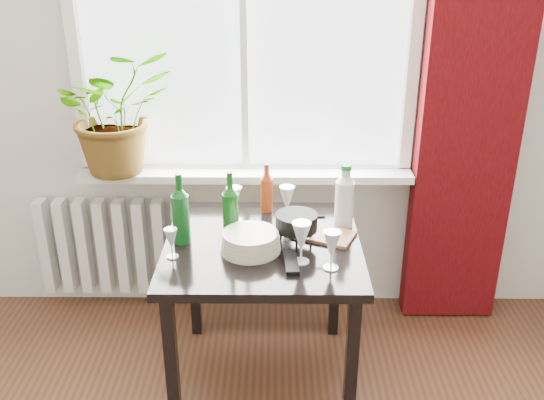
{
  "coord_description": "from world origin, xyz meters",
  "views": [
    {
      "loc": [
        0.16,
        -0.8,
        1.97
      ],
      "look_at": [
        0.14,
        1.55,
        0.94
      ],
      "focal_mm": 40.0,
      "sensor_mm": 36.0,
      "label": 1
    }
  ],
  "objects_px": {
    "wineglass_far_right": "(332,250)",
    "cutting_board": "(324,235)",
    "cleaning_bottle": "(345,195)",
    "wineglass_front_right": "(301,242)",
    "bottle_amber": "(267,187)",
    "wine_bottle_left": "(180,208)",
    "plate_stack": "(250,242)",
    "radiator": "(113,246)",
    "table": "(263,260)",
    "tv_remote": "(291,263)",
    "wine_bottle_right": "(230,205)",
    "fondue_pot": "(296,229)",
    "wineglass_back_left": "(234,204)",
    "potted_plant": "(115,112)",
    "wineglass_front_left": "(171,243)",
    "wineglass_back_center": "(287,203)"
  },
  "relations": [
    {
      "from": "radiator",
      "to": "wineglass_back_center",
      "type": "bearing_deg",
      "value": -22.88
    },
    {
      "from": "table",
      "to": "bottle_amber",
      "type": "distance_m",
      "value": 0.39
    },
    {
      "from": "potted_plant",
      "to": "wineglass_back_left",
      "type": "distance_m",
      "value": 0.79
    },
    {
      "from": "wineglass_front_right",
      "to": "wineglass_far_right",
      "type": "bearing_deg",
      "value": -22.72
    },
    {
      "from": "radiator",
      "to": "table",
      "type": "height_order",
      "value": "table"
    },
    {
      "from": "cutting_board",
      "to": "bottle_amber",
      "type": "bearing_deg",
      "value": 133.73
    },
    {
      "from": "wineglass_far_right",
      "to": "cutting_board",
      "type": "relative_size",
      "value": 0.65
    },
    {
      "from": "wineglass_back_center",
      "to": "wineglass_front_left",
      "type": "distance_m",
      "value": 0.6
    },
    {
      "from": "cleaning_bottle",
      "to": "wineglass_front_left",
      "type": "distance_m",
      "value": 0.81
    },
    {
      "from": "bottle_amber",
      "to": "plate_stack",
      "type": "height_order",
      "value": "bottle_amber"
    },
    {
      "from": "wineglass_front_right",
      "to": "wine_bottle_right",
      "type": "bearing_deg",
      "value": 142.57
    },
    {
      "from": "wine_bottle_left",
      "to": "wineglass_front_left",
      "type": "bearing_deg",
      "value": -99.48
    },
    {
      "from": "cleaning_bottle",
      "to": "tv_remote",
      "type": "height_order",
      "value": "cleaning_bottle"
    },
    {
      "from": "wineglass_back_left",
      "to": "table",
      "type": "bearing_deg",
      "value": -57.03
    },
    {
      "from": "wine_bottle_right",
      "to": "fondue_pot",
      "type": "relative_size",
      "value": 1.48
    },
    {
      "from": "potted_plant",
      "to": "tv_remote",
      "type": "distance_m",
      "value": 1.24
    },
    {
      "from": "bottle_amber",
      "to": "wineglass_front_left",
      "type": "bearing_deg",
      "value": -129.59
    },
    {
      "from": "potted_plant",
      "to": "cleaning_bottle",
      "type": "xyz_separation_m",
      "value": [
        1.11,
        -0.42,
        -0.27
      ]
    },
    {
      "from": "cleaning_bottle",
      "to": "wineglass_far_right",
      "type": "bearing_deg",
      "value": -102.76
    },
    {
      "from": "wineglass_far_right",
      "to": "wineglass_back_left",
      "type": "distance_m",
      "value": 0.6
    },
    {
      "from": "potted_plant",
      "to": "plate_stack",
      "type": "bearing_deg",
      "value": -43.88
    },
    {
      "from": "cleaning_bottle",
      "to": "wineglass_front_right",
      "type": "height_order",
      "value": "cleaning_bottle"
    },
    {
      "from": "bottle_amber",
      "to": "wineglass_back_left",
      "type": "xyz_separation_m",
      "value": [
        -0.15,
        -0.12,
        -0.03
      ]
    },
    {
      "from": "plate_stack",
      "to": "table",
      "type": "bearing_deg",
      "value": 57.84
    },
    {
      "from": "bottle_amber",
      "to": "fondue_pot",
      "type": "bearing_deg",
      "value": -68.74
    },
    {
      "from": "bottle_amber",
      "to": "wineglass_far_right",
      "type": "height_order",
      "value": "bottle_amber"
    },
    {
      "from": "wineglass_front_left",
      "to": "wineglass_far_right",
      "type": "bearing_deg",
      "value": -7.72
    },
    {
      "from": "table",
      "to": "bottle_amber",
      "type": "bearing_deg",
      "value": 87.74
    },
    {
      "from": "wine_bottle_left",
      "to": "plate_stack",
      "type": "bearing_deg",
      "value": -14.42
    },
    {
      "from": "cleaning_bottle",
      "to": "plate_stack",
      "type": "xyz_separation_m",
      "value": [
        -0.42,
        -0.25,
        -0.11
      ]
    },
    {
      "from": "wine_bottle_left",
      "to": "wineglass_back_left",
      "type": "bearing_deg",
      "value": 44.7
    },
    {
      "from": "cleaning_bottle",
      "to": "wineglass_front_right",
      "type": "bearing_deg",
      "value": -121.11
    },
    {
      "from": "wineglass_front_right",
      "to": "bottle_amber",
      "type": "bearing_deg",
      "value": 106.25
    },
    {
      "from": "wineglass_front_right",
      "to": "plate_stack",
      "type": "height_order",
      "value": "wineglass_front_right"
    },
    {
      "from": "cutting_board",
      "to": "radiator",
      "type": "bearing_deg",
      "value": 152.89
    },
    {
      "from": "wineglass_front_right",
      "to": "cleaning_bottle",
      "type": "bearing_deg",
      "value": 58.89
    },
    {
      "from": "bottle_amber",
      "to": "wineglass_back_center",
      "type": "height_order",
      "value": "bottle_amber"
    },
    {
      "from": "table",
      "to": "plate_stack",
      "type": "height_order",
      "value": "plate_stack"
    },
    {
      "from": "potted_plant",
      "to": "fondue_pot",
      "type": "relative_size",
      "value": 3.04
    },
    {
      "from": "potted_plant",
      "to": "wineglass_front_right",
      "type": "xyz_separation_m",
      "value": [
        0.91,
        -0.77,
        -0.33
      ]
    },
    {
      "from": "plate_stack",
      "to": "wineglass_back_center",
      "type": "bearing_deg",
      "value": 62.51
    },
    {
      "from": "radiator",
      "to": "plate_stack",
      "type": "relative_size",
      "value": 3.1
    },
    {
      "from": "table",
      "to": "cutting_board",
      "type": "xyz_separation_m",
      "value": [
        0.27,
        0.06,
        0.1
      ]
    },
    {
      "from": "potted_plant",
      "to": "plate_stack",
      "type": "xyz_separation_m",
      "value": [
        0.7,
        -0.67,
        -0.38
      ]
    },
    {
      "from": "wineglass_front_left",
      "to": "wineglass_back_left",
      "type": "bearing_deg",
      "value": 55.83
    },
    {
      "from": "wineglass_back_left",
      "to": "tv_remote",
      "type": "height_order",
      "value": "wineglass_back_left"
    },
    {
      "from": "bottle_amber",
      "to": "wineglass_far_right",
      "type": "relative_size",
      "value": 1.43
    },
    {
      "from": "cleaning_bottle",
      "to": "fondue_pot",
      "type": "bearing_deg",
      "value": -140.93
    },
    {
      "from": "cutting_board",
      "to": "tv_remote",
      "type": "bearing_deg",
      "value": -120.32
    },
    {
      "from": "table",
      "to": "wine_bottle_left",
      "type": "distance_m",
      "value": 0.43
    }
  ]
}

